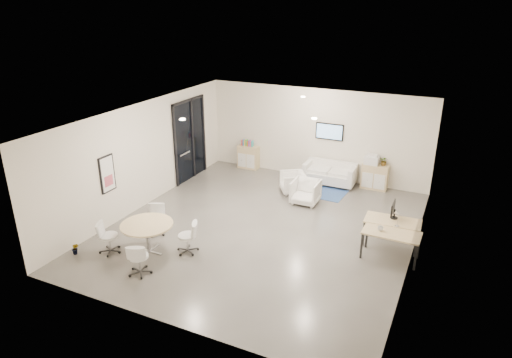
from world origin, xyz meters
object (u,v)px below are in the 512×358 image
object	(u,v)px
loveseat	(330,174)
round_table	(147,227)
sideboard_right	(375,177)
armchair_right	(306,191)
desk_front	(391,235)
sideboard_left	(248,157)
desk_rear	(393,223)
armchair_left	(293,182)

from	to	relation	value
loveseat	round_table	xyz separation A→B (m)	(-2.82, -6.46, 0.36)
sideboard_right	loveseat	world-z (taller)	sideboard_right
armchair_right	desk_front	size ratio (longest dim) A/B	0.61
sideboard_left	sideboard_right	world-z (taller)	sideboard_left
loveseat	desk_rear	distance (m)	4.42
sideboard_right	armchair_right	xyz separation A→B (m)	(-1.71, -2.13, -0.01)
sideboard_right	round_table	bearing A→B (deg)	-122.87
sideboard_left	loveseat	xyz separation A→B (m)	(3.27, -0.22, -0.08)
desk_front	loveseat	bearing A→B (deg)	124.55
armchair_right	round_table	xyz separation A→B (m)	(-2.60, -4.54, 0.30)
desk_rear	desk_front	distance (m)	0.66
sideboard_right	loveseat	distance (m)	1.50
armchair_right	desk_front	xyz separation A→B (m)	(3.00, -2.23, 0.22)
desk_rear	armchair_right	bearing A→B (deg)	149.07
loveseat	desk_front	distance (m)	5.00
sideboard_left	desk_rear	distance (m)	7.03
sideboard_right	round_table	size ratio (longest dim) A/B	0.66
loveseat	desk_rear	world-z (taller)	loveseat
loveseat	armchair_right	distance (m)	1.94
armchair_left	round_table	bearing A→B (deg)	-53.35
loveseat	armchair_left	size ratio (longest dim) A/B	2.26
loveseat	armchair_right	world-z (taller)	armchair_right
loveseat	sideboard_left	bearing A→B (deg)	175.84
sideboard_right	desk_front	distance (m)	4.55
sideboard_left	desk_front	distance (m)	7.46
desk_rear	round_table	world-z (taller)	round_table
round_table	armchair_right	bearing A→B (deg)	60.22
sideboard_left	round_table	size ratio (longest dim) A/B	0.67
sideboard_left	armchair_left	distance (m)	2.82
sideboard_right	desk_front	bearing A→B (deg)	-73.61
sideboard_left	desk_rear	bearing A→B (deg)	-31.96
desk_front	round_table	distance (m)	6.05
sideboard_left	armchair_right	xyz separation A→B (m)	(3.05, -2.14, -0.02)
sideboard_right	desk_rear	bearing A→B (deg)	-72.09
desk_rear	loveseat	bearing A→B (deg)	125.00
sideboard_left	sideboard_right	distance (m)	4.76
armchair_left	desk_front	xyz separation A→B (m)	(3.67, -2.86, 0.25)
sideboard_left	armchair_right	world-z (taller)	sideboard_left
sideboard_left	desk_front	bearing A→B (deg)	-35.89
desk_rear	armchair_left	bearing A→B (deg)	145.85
sideboard_left	loveseat	distance (m)	3.28
desk_rear	sideboard_right	bearing A→B (deg)	105.43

